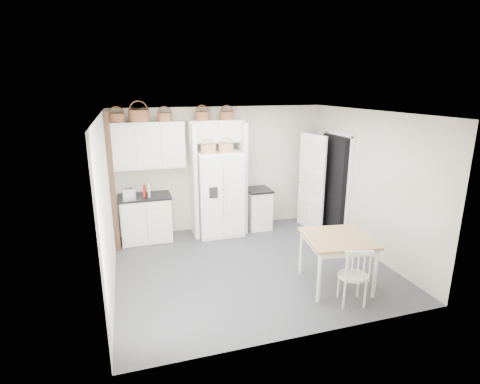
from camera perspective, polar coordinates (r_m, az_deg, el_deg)
name	(u,v)px	position (r m, az deg, el deg)	size (l,w,h in m)	color
floor	(251,265)	(6.62, 1.68, -11.13)	(4.50, 4.50, 0.00)	#3A3A3C
ceiling	(252,113)	(5.91, 1.88, 11.96)	(4.50, 4.50, 0.00)	white
wall_back	(221,169)	(8.00, -2.86, 3.54)	(4.50, 4.50, 0.00)	#AFA78A
wall_left	(107,206)	(5.84, -19.62, -2.02)	(4.00, 4.00, 0.00)	#AFA78A
wall_right	(369,184)	(7.17, 19.06, 1.23)	(4.00, 4.00, 0.00)	#AFA78A
refrigerator	(219,193)	(7.72, -3.20, -0.23)	(0.90, 0.72, 1.74)	white
base_cab_left	(146,219)	(7.72, -14.13, -3.99)	(0.96, 0.61, 0.89)	silver
base_cab_right	(258,209)	(8.17, 2.76, -2.63)	(0.48, 0.57, 0.84)	silver
dining_table	(336,261)	(6.03, 14.43, -10.19)	(0.97, 0.97, 0.81)	olive
windsor_chair	(353,275)	(5.63, 16.80, -12.08)	(0.42, 0.38, 0.85)	silver
counter_left	(144,197)	(7.58, -14.36, -0.67)	(1.00, 0.65, 0.04)	black
counter_right	(258,190)	(8.04, 2.80, 0.33)	(0.51, 0.61, 0.04)	black
toaster	(129,193)	(7.54, -16.56, -0.11)	(0.24, 0.14, 0.16)	silver
cookbook_red	(144,191)	(7.47, -14.35, 0.15)	(0.03, 0.15, 0.23)	red
cookbook_cream	(149,190)	(7.46, -13.75, 0.33)	(0.04, 0.18, 0.26)	beige
basket_upper_a	(117,118)	(7.43, -18.23, 10.67)	(0.29, 0.29, 0.16)	brown
basket_upper_b	(139,116)	(7.44, -15.14, 11.14)	(0.38, 0.38, 0.22)	brown
basket_upper_c	(165,117)	(7.47, -11.43, 11.14)	(0.27, 0.27, 0.16)	brown
basket_bridge_a	(202,116)	(7.58, -5.80, 11.45)	(0.29, 0.29, 0.16)	brown
basket_bridge_b	(227,116)	(7.70, -2.04, 11.57)	(0.28, 0.28, 0.16)	brown
basket_fridge_a	(208,149)	(7.36, -4.84, 6.54)	(0.30, 0.30, 0.16)	#9A623D
basket_fridge_b	(226,148)	(7.45, -2.13, 6.69)	(0.30, 0.30, 0.16)	#9A623D
upper_cabinet	(148,145)	(7.50, -13.84, 6.94)	(1.40, 0.34, 0.90)	silver
bridge_cabinet	(216,131)	(7.67, -3.72, 9.24)	(1.12, 0.34, 0.45)	silver
fridge_panel_left	(194,181)	(7.62, -7.10, 1.64)	(0.08, 0.60, 2.30)	silver
fridge_panel_right	(242,178)	(7.85, 0.25, 2.19)	(0.08, 0.60, 2.30)	silver
trim_post	(112,184)	(7.14, -18.87, 1.20)	(0.09, 0.09, 2.60)	black
doorway_void	(335,185)	(7.99, 14.21, 1.02)	(0.18, 0.85, 2.05)	black
door_slab	(311,183)	(8.09, 10.81, 1.42)	(0.80, 0.04, 2.05)	white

